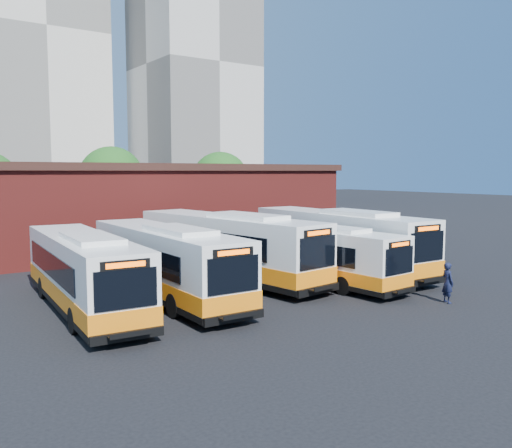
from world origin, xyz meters
TOP-DOWN VIEW (x-y plane):
  - ground at (0.00, 0.00)m, footprint 220.00×220.00m
  - bus_farwest at (-10.53, 3.34)m, footprint 3.41×12.37m
  - bus_west at (-6.77, 3.34)m, footprint 2.87×12.63m
  - bus_midwest at (-2.11, 5.36)m, footprint 4.37×13.66m
  - bus_mideast at (1.22, 2.13)m, footprint 3.08×11.39m
  - bus_east at (4.54, 3.77)m, footprint 3.24×13.53m
  - transit_worker at (3.14, -4.71)m, footprint 0.62×0.76m
  - depot_building at (0.00, 20.00)m, footprint 28.60×12.60m
  - tree_mid at (2.00, 34.00)m, footprint 6.56×6.56m
  - tree_east at (13.00, 31.00)m, footprint 6.24×6.24m
  - tower_center at (7.00, 86.00)m, footprint 22.00×20.00m
  - tower_right at (30.00, 68.00)m, footprint 18.00×18.00m

SIDE VIEW (x-z plane):
  - ground at x=0.00m, z-range 0.00..0.00m
  - transit_worker at x=3.14m, z-range 0.00..1.82m
  - bus_mideast at x=1.22m, z-range -0.14..2.93m
  - bus_farwest at x=-10.53m, z-range -0.15..3.18m
  - bus_west at x=-6.77m, z-range -0.16..3.27m
  - bus_east at x=4.54m, z-range -0.17..3.49m
  - bus_midwest at x=-2.11m, z-range -0.17..3.50m
  - depot_building at x=0.00m, z-range 0.06..6.46m
  - tree_east at x=13.00m, z-range 0.85..8.81m
  - tree_mid at x=2.00m, z-range 0.90..9.26m
  - tower_right at x=30.00m, z-range -0.26..48.94m
  - tower_center at x=7.00m, z-range -0.26..60.94m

